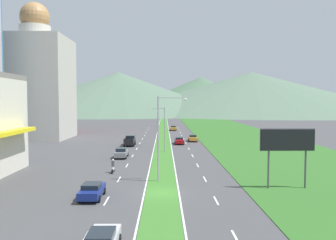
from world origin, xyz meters
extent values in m
plane|color=#424244|center=(0.00, 0.00, 0.00)|extent=(600.00, 600.00, 0.00)
cube|color=#387028|center=(0.00, 60.00, 0.03)|extent=(3.20, 240.00, 0.06)
cube|color=#2D6023|center=(20.60, 60.00, 0.03)|extent=(24.00, 240.00, 0.06)
cube|color=silver|center=(-5.10, -11.29, 0.01)|extent=(0.16, 2.80, 0.01)
cube|color=silver|center=(-5.10, -2.57, 0.01)|extent=(0.16, 2.80, 0.01)
cube|color=silver|center=(-5.10, 6.14, 0.01)|extent=(0.16, 2.80, 0.01)
cube|color=silver|center=(-5.10, 14.86, 0.01)|extent=(0.16, 2.80, 0.01)
cube|color=silver|center=(-5.10, 23.57, 0.01)|extent=(0.16, 2.80, 0.01)
cube|color=silver|center=(-5.10, 32.28, 0.01)|extent=(0.16, 2.80, 0.01)
cube|color=silver|center=(-5.10, 41.00, 0.01)|extent=(0.16, 2.80, 0.01)
cube|color=silver|center=(-5.10, 49.71, 0.01)|extent=(0.16, 2.80, 0.01)
cube|color=silver|center=(-5.10, 58.42, 0.01)|extent=(0.16, 2.80, 0.01)
cube|color=silver|center=(-5.10, 67.14, 0.01)|extent=(0.16, 2.80, 0.01)
cube|color=silver|center=(-5.10, 75.85, 0.01)|extent=(0.16, 2.80, 0.01)
cube|color=silver|center=(-5.10, 84.57, 0.01)|extent=(0.16, 2.80, 0.01)
cube|color=silver|center=(5.10, -11.29, 0.01)|extent=(0.16, 2.80, 0.01)
cube|color=silver|center=(5.10, -2.57, 0.01)|extent=(0.16, 2.80, 0.01)
cube|color=silver|center=(5.10, 6.14, 0.01)|extent=(0.16, 2.80, 0.01)
cube|color=silver|center=(5.10, 14.86, 0.01)|extent=(0.16, 2.80, 0.01)
cube|color=silver|center=(5.10, 23.57, 0.01)|extent=(0.16, 2.80, 0.01)
cube|color=silver|center=(5.10, 32.28, 0.01)|extent=(0.16, 2.80, 0.01)
cube|color=silver|center=(5.10, 41.00, 0.01)|extent=(0.16, 2.80, 0.01)
cube|color=silver|center=(5.10, 49.71, 0.01)|extent=(0.16, 2.80, 0.01)
cube|color=silver|center=(5.10, 58.42, 0.01)|extent=(0.16, 2.80, 0.01)
cube|color=silver|center=(5.10, 67.14, 0.01)|extent=(0.16, 2.80, 0.01)
cube|color=silver|center=(5.10, 75.85, 0.01)|extent=(0.16, 2.80, 0.01)
cube|color=silver|center=(5.10, 84.57, 0.01)|extent=(0.16, 2.80, 0.01)
cube|color=silver|center=(-1.75, 60.00, 0.01)|extent=(0.16, 240.00, 0.01)
cube|color=silver|center=(1.75, 60.00, 0.01)|extent=(0.16, 240.00, 0.01)
cube|color=#B7B2A8|center=(-31.55, 51.32, 12.51)|extent=(15.91, 15.91, 25.02)
cylinder|color=beige|center=(-31.55, 51.32, 26.44)|extent=(7.45, 7.45, 2.84)
sphere|color=#B27F4C|center=(-31.55, 51.32, 29.99)|extent=(7.09, 7.09, 7.09)
cube|color=#D83847|center=(-36.32, 72.52, 10.82)|extent=(14.46, 14.46, 21.65)
cone|color=#516B56|center=(-35.40, 232.30, 16.05)|extent=(181.99, 181.99, 32.10)
cone|color=#47664C|center=(35.09, 288.56, 16.16)|extent=(156.10, 156.10, 32.32)
cone|color=#516B56|center=(72.37, 247.72, 16.83)|extent=(234.14, 234.14, 33.67)
cylinder|color=#99999E|center=(-0.42, 5.02, 4.91)|extent=(0.18, 0.18, 9.82)
cylinder|color=#99999E|center=(1.12, 5.13, 9.67)|extent=(3.10, 0.31, 0.10)
ellipsoid|color=silver|center=(2.67, 5.24, 9.47)|extent=(0.56, 0.28, 0.20)
cylinder|color=#99999E|center=(0.33, 28.09, 4.07)|extent=(0.18, 0.18, 8.14)
cylinder|color=#99999E|center=(-0.95, 28.22, 7.99)|extent=(2.58, 0.34, 0.10)
ellipsoid|color=silver|center=(-2.23, 28.34, 7.79)|extent=(0.56, 0.28, 0.20)
cylinder|color=#4C4C51|center=(11.28, 1.70, 2.06)|extent=(0.20, 0.20, 4.12)
cylinder|color=#4C4C51|center=(15.21, 1.70, 2.06)|extent=(0.20, 0.20, 4.12)
cube|color=black|center=(13.25, 1.60, 5.20)|extent=(5.61, 0.16, 2.16)
cube|color=#4C4C51|center=(13.25, 1.72, 5.20)|extent=(5.81, 0.08, 2.36)
cube|color=black|center=(-3.54, -13.69, 1.20)|extent=(1.56, 2.05, 0.43)
cylinder|color=black|center=(-4.41, -12.06, 0.32)|extent=(0.22, 0.64, 0.64)
cylinder|color=black|center=(-2.67, -12.06, 0.32)|extent=(0.22, 0.64, 0.64)
cube|color=maroon|center=(3.58, 39.69, 0.68)|extent=(1.81, 4.78, 0.72)
cube|color=black|center=(3.58, 39.89, 1.25)|extent=(1.56, 2.10, 0.42)
cylinder|color=black|center=(4.45, 38.21, 0.32)|extent=(0.22, 0.64, 0.64)
cylinder|color=black|center=(2.71, 38.21, 0.32)|extent=(0.22, 0.64, 0.64)
cylinder|color=black|center=(4.45, 41.18, 0.32)|extent=(0.22, 0.64, 0.64)
cylinder|color=black|center=(2.71, 41.18, 0.32)|extent=(0.22, 0.64, 0.64)
cube|color=navy|center=(-6.62, -1.66, 0.67)|extent=(1.89, 4.43, 0.71)
cube|color=black|center=(-6.62, -1.84, 1.25)|extent=(1.62, 1.95, 0.45)
cylinder|color=black|center=(-7.52, -0.29, 0.32)|extent=(0.22, 0.64, 0.64)
cylinder|color=black|center=(-5.71, -0.29, 0.32)|extent=(0.22, 0.64, 0.64)
cylinder|color=black|center=(-7.52, -3.04, 0.32)|extent=(0.22, 0.64, 0.64)
cylinder|color=black|center=(-5.71, -3.04, 0.32)|extent=(0.22, 0.64, 0.64)
cube|color=#C6842D|center=(3.22, 74.34, 0.68)|extent=(1.79, 4.43, 0.73)
cube|color=black|center=(3.22, 74.51, 1.27)|extent=(1.54, 1.95, 0.45)
cylinder|color=black|center=(4.08, 72.96, 0.32)|extent=(0.22, 0.64, 0.64)
cylinder|color=black|center=(2.36, 72.96, 0.32)|extent=(0.22, 0.64, 0.64)
cylinder|color=black|center=(4.08, 75.71, 0.32)|extent=(0.22, 0.64, 0.64)
cylinder|color=black|center=(2.36, 75.71, 0.32)|extent=(0.22, 0.64, 0.64)
cube|color=#C6842D|center=(6.91, 44.42, 0.66)|extent=(1.83, 4.26, 0.69)
cube|color=black|center=(6.91, 44.59, 1.27)|extent=(1.58, 1.87, 0.51)
cylinder|color=black|center=(7.79, 43.10, 0.32)|extent=(0.22, 0.64, 0.64)
cylinder|color=black|center=(6.03, 43.10, 0.32)|extent=(0.22, 0.64, 0.64)
cylinder|color=black|center=(7.79, 45.74, 0.32)|extent=(0.22, 0.64, 0.64)
cylinder|color=black|center=(6.03, 45.74, 0.32)|extent=(0.22, 0.64, 0.64)
cube|color=slate|center=(-6.76, 21.75, 0.70)|extent=(1.83, 4.59, 0.76)
cube|color=black|center=(-6.76, 21.57, 1.36)|extent=(1.57, 2.02, 0.55)
cylinder|color=black|center=(-7.64, 23.18, 0.32)|extent=(0.22, 0.64, 0.64)
cylinder|color=black|center=(-5.88, 23.18, 0.32)|extent=(0.22, 0.64, 0.64)
cylinder|color=black|center=(-7.64, 20.33, 0.32)|extent=(0.22, 0.64, 0.64)
cylinder|color=black|center=(-5.88, 20.33, 0.32)|extent=(0.22, 0.64, 0.64)
cube|color=black|center=(-6.93, 37.00, 0.80)|extent=(2.00, 5.40, 0.80)
cube|color=black|center=(-6.93, 38.60, 1.60)|extent=(1.84, 2.00, 0.80)
cube|color=black|center=(-7.87, 35.90, 1.42)|extent=(0.10, 3.20, 0.44)
cube|color=black|center=(-5.99, 35.90, 1.42)|extent=(0.10, 3.20, 0.44)
cube|color=black|center=(-6.93, 34.35, 1.42)|extent=(1.84, 0.10, 0.44)
cylinder|color=black|center=(-7.89, 38.62, 0.40)|extent=(0.26, 0.80, 0.80)
cylinder|color=black|center=(-5.97, 38.62, 0.40)|extent=(0.26, 0.80, 0.80)
cylinder|color=black|center=(-7.89, 35.38, 0.40)|extent=(0.26, 0.80, 0.80)
cylinder|color=black|center=(-5.97, 35.38, 0.40)|extent=(0.26, 0.80, 0.80)
cylinder|color=black|center=(-6.37, 10.67, 0.30)|extent=(0.10, 0.60, 0.60)
cylinder|color=black|center=(-6.37, 9.27, 0.30)|extent=(0.12, 0.60, 0.60)
cube|color=silver|center=(-6.37, 9.97, 0.47)|extent=(0.20, 1.12, 0.25)
ellipsoid|color=silver|center=(-6.37, 10.17, 0.83)|extent=(0.24, 0.44, 0.24)
cube|color=#4C4C51|center=(-6.37, 9.87, 1.20)|extent=(0.36, 0.28, 0.70)
sphere|color=silver|center=(-6.37, 9.92, 1.67)|extent=(0.26, 0.26, 0.26)
camera|label=1|loc=(0.25, -33.61, 9.21)|focal=36.25mm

